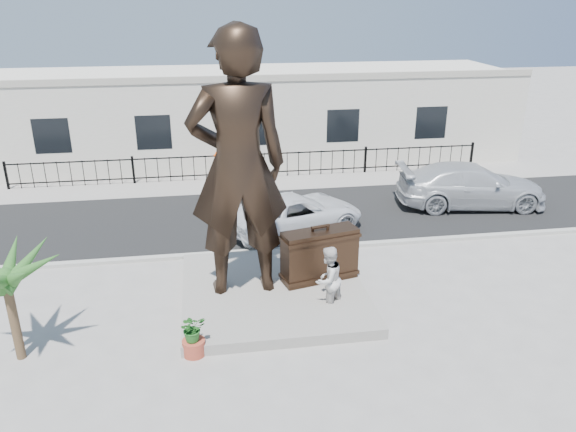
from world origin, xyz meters
The scene contains 16 objects.
ground centered at (0.00, 0.00, 0.00)m, with size 100.00×100.00×0.00m, color #9E9991.
street centered at (0.00, 8.00, 0.01)m, with size 40.00×7.00×0.01m, color black.
curb centered at (0.00, 4.50, 0.06)m, with size 40.00×0.25×0.12m, color #A5A399.
far_sidewalk centered at (0.00, 12.00, 0.01)m, with size 40.00×2.50×0.02m, color #9E9991.
plinth centered at (-0.50, 1.50, 0.15)m, with size 5.20×5.20×0.30m, color gray.
fence centered at (0.00, 12.80, 0.60)m, with size 22.00×0.10×1.20m, color black.
building centered at (0.00, 17.00, 2.20)m, with size 28.00×7.00×4.40m, color silver.
statue centered at (-1.40, 1.67, 3.95)m, with size 2.66×1.75×7.30m, color black.
suitcase centered at (0.91, 1.83, 1.08)m, with size 2.22×0.70×1.56m, color #2F1F14.
tourist centered at (0.88, 0.57, 0.95)m, with size 0.92×0.72×1.89m, color silver.
car_white centered at (0.92, 6.11, 0.72)m, with size 2.35×5.09×1.41m, color silver.
car_silver centered at (8.48, 7.69, 0.88)m, with size 2.43×5.99×1.74m, color #B6B7BB.
worker centered at (-1.55, 12.13, 0.79)m, with size 1.00×0.57×1.55m, color #FF520D.
palm_tree centered at (-6.92, -0.45, 0.00)m, with size 1.80×1.80×3.20m, color #28571F, non-canonical shape.
planter centered at (-2.78, -0.97, 0.20)m, with size 0.56×0.56×0.40m, color #A7402C.
shrub centered at (-2.78, -0.97, 0.75)m, with size 0.62×0.54×0.69m, color #21601F.
Camera 1 is at (-2.29, -12.66, 8.23)m, focal length 35.00 mm.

